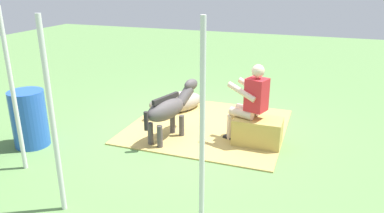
# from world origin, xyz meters

# --- Properties ---
(ground_plane) EXTENTS (24.00, 24.00, 0.00)m
(ground_plane) POSITION_xyz_m (0.00, 0.00, 0.00)
(ground_plane) COLOR #608C4C
(hay_patch) EXTENTS (2.72, 2.62, 0.02)m
(hay_patch) POSITION_xyz_m (-0.21, -0.28, 0.01)
(hay_patch) COLOR tan
(hay_patch) RESTS_ON ground
(hay_bale) EXTENTS (0.77, 0.47, 0.45)m
(hay_bale) POSITION_xyz_m (-1.19, 0.19, 0.23)
(hay_bale) COLOR tan
(hay_bale) RESTS_ON ground
(person_seated) EXTENTS (0.72, 0.55, 1.33)m
(person_seated) POSITION_xyz_m (-1.03, 0.15, 0.73)
(person_seated) COLOR beige
(person_seated) RESTS_ON ground
(pony_standing) EXTENTS (0.59, 1.31, 0.92)m
(pony_standing) POSITION_xyz_m (0.23, 0.46, 0.55)
(pony_standing) COLOR #4C4747
(pony_standing) RESTS_ON ground
(pony_lying) EXTENTS (0.83, 1.32, 0.42)m
(pony_lying) POSITION_xyz_m (0.54, -0.82, 0.19)
(pony_lying) COLOR gray
(pony_lying) RESTS_ON ground
(water_barrel) EXTENTS (0.55, 0.55, 0.92)m
(water_barrel) POSITION_xyz_m (2.25, 1.43, 0.46)
(water_barrel) COLOR blue
(water_barrel) RESTS_ON ground
(tent_pole_left) EXTENTS (0.06, 0.06, 2.26)m
(tent_pole_left) POSITION_xyz_m (-0.94, 2.30, 1.13)
(tent_pole_left) COLOR silver
(tent_pole_left) RESTS_ON ground
(tent_pole_right) EXTENTS (0.06, 0.06, 2.26)m
(tent_pole_right) POSITION_xyz_m (1.80, 2.08, 1.13)
(tent_pole_right) COLOR silver
(tent_pole_right) RESTS_ON ground
(tent_pole_mid) EXTENTS (0.06, 0.06, 2.26)m
(tent_pole_mid) POSITION_xyz_m (0.64, 2.70, 1.13)
(tent_pole_mid) COLOR silver
(tent_pole_mid) RESTS_ON ground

